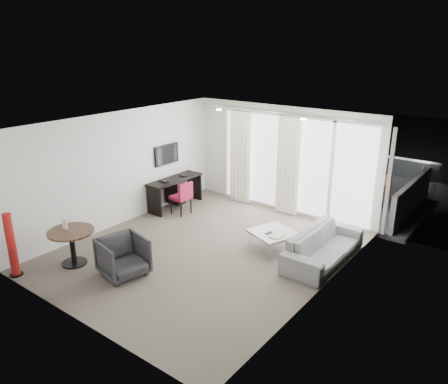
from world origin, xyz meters
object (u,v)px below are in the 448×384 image
Objects in this scene: red_lamp at (11,245)px; rattan_chair_a at (350,189)px; sofa at (324,246)px; rattan_chair_b at (376,190)px; round_table at (73,247)px; desk at (175,193)px; coffee_table at (273,240)px; tub_armchair at (123,257)px; desk_chair at (181,197)px.

red_lamp is 8.04m from rattan_chair_a.
rattan_chair_b is (-0.26, 3.67, 0.10)m from sofa.
red_lamp is at bearing 132.89° from sofa.
round_table is 7.02m from rattan_chair_a.
desk is 3.31m from coffee_table.
desk reaches higher than tub_armchair.
tub_armchair is at bearing 135.58° from sofa.
desk_chair is 0.69× the size of red_lamp.
rattan_chair_a is 0.94× the size of rattan_chair_b.
rattan_chair_b reaches higher than rattan_chair_a.
rattan_chair_a is at bearing -131.78° from rattan_chair_b.
round_table is 1.13m from tub_armchair.
coffee_table is at bearing -79.77° from rattan_chair_b.
tub_armchair is 0.38× the size of sofa.
red_lamp reaches higher than sofa.
sofa is (4.30, -0.41, -0.07)m from desk.
rattan_chair_b is (0.58, 0.29, 0.03)m from rattan_chair_a.
desk_chair reaches higher than tub_armchair.
desk is 2.12× the size of rattan_chair_a.
coffee_table is at bearing 46.60° from round_table.
coffee_table is 1.09× the size of rattan_chair_a.
tub_armchair is 3.03m from coffee_table.
desk_chair is at bearing 84.97° from red_lamp.
tub_armchair reaches higher than round_table.
round_table is 3.94m from coffee_table.
desk_chair is 1.03× the size of rattan_chair_b.
tub_armchair is (1.56, 1.21, -0.24)m from red_lamp.
coffee_table is at bearing 98.52° from sofa.
rattan_chair_b is at bearing 38.88° from desk.
coffee_table is (3.17, 3.76, -0.42)m from red_lamp.
desk is 4.33m from red_lamp.
round_table is 1.14× the size of rattan_chair_a.
desk is 4.56m from rattan_chair_a.
desk_chair is 1.01× the size of coffee_table.
sofa reaches higher than coffee_table.
desk_chair is 3.16m from round_table.
rattan_chair_a reaches higher than round_table.
desk_chair is at bearing -31.32° from desk.
desk is 0.52m from desk_chair.
sofa is (2.65, 2.71, -0.05)m from tub_armchair.
round_table is at bearing 128.83° from sofa.
desk is 0.76× the size of sofa.
coffee_table is 1.03× the size of rattan_chair_b.
rattan_chair_b reaches higher than desk.
rattan_chair_b reaches higher than coffee_table.
rattan_chair_b reaches higher than sofa.
desk_chair reaches higher than sofa.
round_table is at bearing 118.38° from tub_armchair.
rattan_chair_a reaches higher than coffee_table.
desk is at bearing 91.15° from red_lamp.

